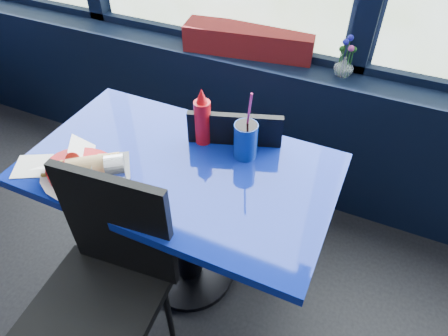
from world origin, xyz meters
TOP-DOWN VIEW (x-y plane):
  - window_sill at (0.00, 2.87)m, footprint 5.00×0.26m
  - near_table at (0.30, 2.00)m, footprint 1.20×0.70m
  - chair_near_front at (0.23, 1.55)m, footprint 0.47×0.48m
  - chair_near_back at (0.47, 2.33)m, footprint 0.51×0.51m
  - planter_box at (0.22, 2.90)m, footprint 0.70×0.27m
  - flower_vase at (0.74, 2.86)m, footprint 0.12×0.13m
  - food_basket at (0.02, 1.79)m, footprint 0.35×0.35m
  - ketchup_bottle at (0.32, 2.18)m, footprint 0.07×0.07m
  - soda_cup at (0.51, 2.17)m, footprint 0.09×0.09m
  - napkin at (-0.22, 1.76)m, footprint 0.18×0.18m

SIDE VIEW (x-z plane):
  - window_sill at x=0.00m, z-range 0.00..0.80m
  - chair_near_back at x=0.47m, z-range 0.07..0.96m
  - chair_near_front at x=0.23m, z-range 0.07..1.03m
  - near_table at x=0.30m, z-range 0.19..0.94m
  - napkin at x=-0.22m, z-range 0.75..0.75m
  - food_basket at x=0.02m, z-range 0.73..0.85m
  - soda_cup at x=0.51m, z-range 0.67..0.99m
  - ketchup_bottle at x=0.32m, z-range 0.74..0.99m
  - flower_vase at x=0.74m, z-range 0.76..0.96m
  - planter_box at x=0.22m, z-range 0.80..0.94m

